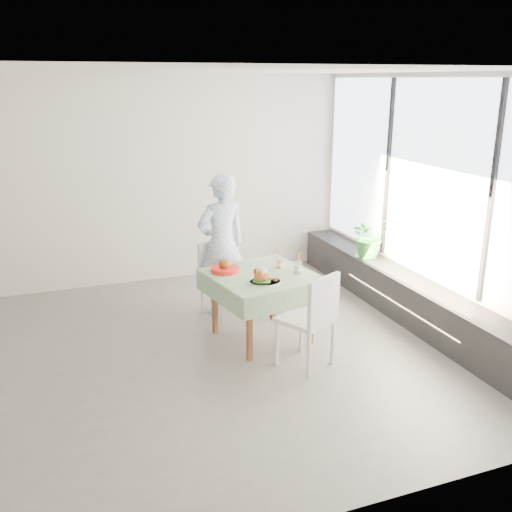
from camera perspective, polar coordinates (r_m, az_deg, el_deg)
name	(u,v)px	position (r m, az deg, el deg)	size (l,w,h in m)	color
floor	(178,359)	(5.96, -7.84, -10.14)	(6.00, 6.00, 0.00)	#5E5C59
ceiling	(165,70)	(5.29, -9.13, 17.87)	(6.00, 6.00, 0.00)	white
wall_back	(131,183)	(7.87, -12.40, 7.19)	(6.00, 0.02, 2.80)	silver
wall_front	(270,330)	(3.18, 1.40, -7.38)	(6.00, 0.02, 2.80)	silver
wall_right	(435,203)	(6.73, 17.44, 5.12)	(0.02, 5.00, 2.80)	silver
window_pane	(435,181)	(6.67, 17.43, 7.21)	(0.01, 4.80, 2.18)	#D1E0F9
window_ledge	(411,300)	(6.94, 15.27, -4.28)	(0.40, 4.80, 0.50)	black
cafe_table	(262,299)	(6.16, 0.60, -4.30)	(1.21, 1.21, 0.74)	brown
chair_far	(222,292)	(6.89, -3.43, -3.63)	(0.54, 0.54, 0.88)	white
chair_near	(306,337)	(5.68, 5.06, -8.11)	(0.62, 0.62, 0.97)	white
diner	(221,245)	(6.77, -3.47, 1.13)	(0.62, 0.41, 1.70)	#8EB8E3
main_dish	(263,278)	(5.78, 0.74, -2.20)	(0.33, 0.33, 0.17)	white
juice_cup_orange	(280,263)	(6.25, 2.39, -0.70)	(0.09, 0.09, 0.24)	white
juice_cup_lemonade	(298,268)	(6.08, 4.19, -1.21)	(0.09, 0.09, 0.26)	white
second_dish	(225,268)	(6.13, -3.11, -1.20)	(0.31, 0.31, 0.15)	red
potted_plant	(370,236)	(7.52, 11.32, 1.94)	(0.50, 0.44, 0.56)	#277529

